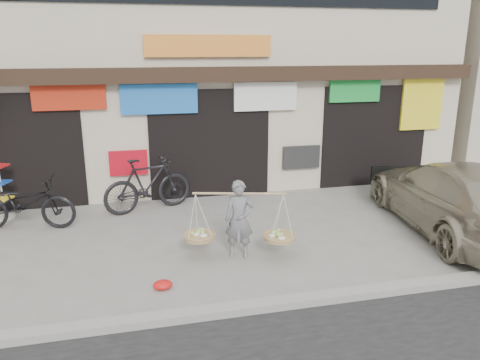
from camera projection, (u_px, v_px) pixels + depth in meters
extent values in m
plane|color=gray|center=(243.00, 251.00, 8.73)|extent=(70.00, 70.00, 0.00)
cube|color=gray|center=(276.00, 304.00, 6.84)|extent=(70.00, 0.25, 0.12)
cube|color=beige|center=(191.00, 53.00, 13.84)|extent=(14.00, 6.00, 7.00)
cube|color=black|center=(210.00, 74.00, 11.02)|extent=(14.00, 0.35, 0.35)
cube|color=black|center=(17.00, 151.00, 10.86)|extent=(3.00, 0.60, 2.70)
cube|color=black|center=(208.00, 142.00, 11.86)|extent=(3.00, 0.60, 2.70)
cube|color=black|center=(369.00, 135.00, 12.87)|extent=(3.00, 0.60, 2.70)
cube|color=#B62610|center=(69.00, 97.00, 10.49)|extent=(1.60, 0.08, 0.60)
cube|color=blue|center=(159.00, 99.00, 10.97)|extent=(1.80, 0.08, 0.70)
cube|color=white|center=(265.00, 96.00, 11.55)|extent=(1.60, 0.08, 0.70)
cube|color=green|center=(355.00, 90.00, 12.06)|extent=(1.40, 0.08, 0.60)
cube|color=yellow|center=(422.00, 104.00, 12.61)|extent=(1.20, 0.08, 1.40)
cube|color=red|center=(129.00, 163.00, 11.20)|extent=(0.90, 0.08, 0.60)
cube|color=#272727|center=(301.00, 157.00, 12.21)|extent=(1.00, 0.08, 0.60)
cube|color=orange|center=(209.00, 46.00, 10.91)|extent=(3.00, 0.08, 0.50)
imported|color=slate|center=(239.00, 220.00, 8.33)|extent=(0.59, 0.46, 1.43)
cylinder|color=tan|center=(239.00, 194.00, 8.19)|extent=(1.61, 0.46, 0.04)
cylinder|color=tan|center=(199.00, 237.00, 8.44)|extent=(0.56, 0.56, 0.07)
ellipsoid|color=#A5BF66|center=(199.00, 233.00, 8.42)|extent=(0.39, 0.39, 0.10)
cylinder|color=tan|center=(279.00, 237.00, 8.40)|extent=(0.56, 0.56, 0.07)
ellipsoid|color=#A5BF66|center=(280.00, 234.00, 8.39)|extent=(0.39, 0.39, 0.10)
imported|color=black|center=(24.00, 203.00, 9.69)|extent=(2.21, 1.13, 1.11)
imported|color=black|center=(148.00, 184.00, 10.75)|extent=(2.18, 1.20, 1.26)
imported|color=#A49C84|center=(455.00, 197.00, 9.57)|extent=(2.67, 5.24, 1.46)
cube|color=black|center=(403.00, 174.00, 11.89)|extent=(1.70, 0.32, 0.45)
cube|color=silver|center=(402.00, 178.00, 11.98)|extent=(0.45, 0.08, 0.12)
cylinder|color=silver|center=(5.00, 217.00, 10.43)|extent=(0.41, 0.41, 0.04)
cylinder|color=silver|center=(1.00, 186.00, 10.23)|extent=(0.04, 0.04, 1.48)
cube|color=yellow|center=(3.00, 198.00, 10.31)|extent=(0.45, 0.45, 0.04)
cube|color=#194CB2|center=(0.00, 182.00, 10.20)|extent=(0.45, 0.45, 0.04)
ellipsoid|color=red|center=(163.00, 285.00, 7.36)|extent=(0.31, 0.25, 0.14)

